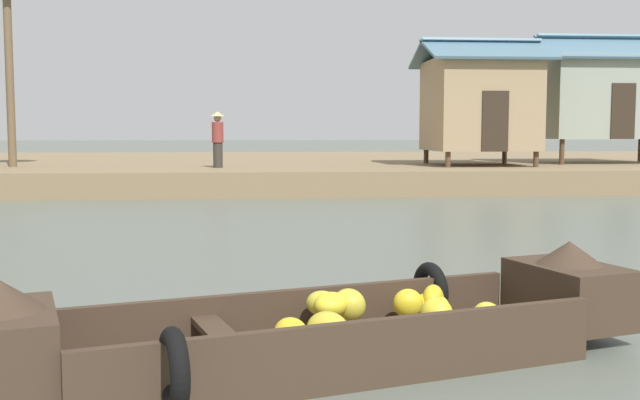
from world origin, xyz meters
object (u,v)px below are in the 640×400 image
Objects in this scene: banana_boat at (331,328)px; vendor_person at (218,136)px; stilt_house_mid_left at (479,103)px; stilt_house_mid_right at (605,96)px.

vendor_person is at bearing 95.69° from banana_boat.
banana_boat is 17.11m from vendor_person.
vendor_person reaches higher than banana_boat.
stilt_house_mid_left is 8.34m from vendor_person.
stilt_house_mid_right is (4.76, 1.30, 0.30)m from stilt_house_mid_left.
banana_boat is 22.52m from stilt_house_mid_right.
vendor_person is (-8.21, -1.03, -1.05)m from stilt_house_mid_left.
banana_boat is 19.30m from stilt_house_mid_left.
stilt_house_mid_right is at bearing 15.25° from stilt_house_mid_left.
stilt_house_mid_left is 0.81× the size of stilt_house_mid_right.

